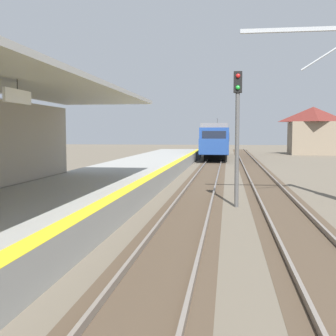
{
  "coord_description": "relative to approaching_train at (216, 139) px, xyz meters",
  "views": [
    {
      "loc": [
        3.25,
        3.0,
        2.86
      ],
      "look_at": [
        1.95,
        12.29,
        2.1
      ],
      "focal_mm": 45.89,
      "sensor_mm": 36.0,
      "label": 1
    }
  ],
  "objects": [
    {
      "name": "track_pair_middle",
      "position": [
        3.4,
        -33.66,
        -2.13
      ],
      "size": [
        2.34,
        120.0,
        0.16
      ],
      "color": "#4C3D2D",
      "rests_on": "ground"
    },
    {
      "name": "track_pair_nearest_platform",
      "position": [
        -0.0,
        -33.66,
        -2.13
      ],
      "size": [
        2.34,
        120.0,
        0.16
      ],
      "color": "#4C3D2D",
      "rests_on": "ground"
    },
    {
      "name": "station_platform",
      "position": [
        -4.4,
        -37.66,
        -1.73
      ],
      "size": [
        5.0,
        80.0,
        0.91
      ],
      "color": "#999993",
      "rests_on": "ground"
    },
    {
      "name": "rail_signal_post",
      "position": [
        1.69,
        -33.95,
        1.02
      ],
      "size": [
        0.32,
        0.34,
        5.2
      ],
      "color": "#4C4C4C",
      "rests_on": "ground"
    },
    {
      "name": "distant_trackside_house",
      "position": [
        12.62,
        9.27,
        1.16
      ],
      "size": [
        6.6,
        5.28,
        6.4
      ],
      "color": "#7F705B",
      "rests_on": "ground"
    },
    {
      "name": "approaching_train",
      "position": [
        0.0,
        0.0,
        0.0
      ],
      "size": [
        2.93,
        19.6,
        4.76
      ],
      "color": "navy",
      "rests_on": "ground"
    }
  ]
}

